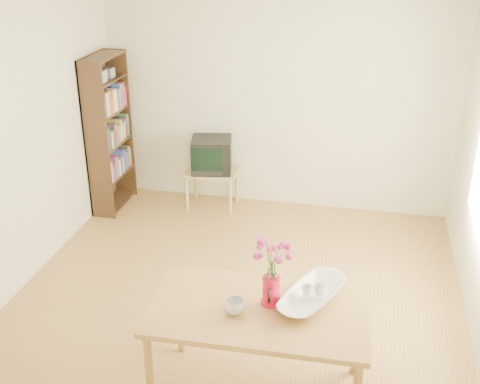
% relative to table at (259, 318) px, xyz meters
% --- Properties ---
extents(room, '(4.50, 4.50, 4.50)m').
position_rel_table_xyz_m(room, '(-0.38, 0.99, 0.63)').
color(room, olive).
rests_on(room, ground).
extents(table, '(1.50, 0.88, 0.75)m').
position_rel_table_xyz_m(table, '(0.00, 0.00, 0.00)').
color(table, olive).
rests_on(table, ground).
extents(tv_stand, '(0.60, 0.45, 0.46)m').
position_rel_table_xyz_m(tv_stand, '(-1.11, 2.95, -0.29)').
color(tv_stand, tan).
rests_on(tv_stand, ground).
extents(bookshelf, '(0.28, 0.70, 1.80)m').
position_rel_table_xyz_m(bookshelf, '(-2.26, 2.73, 0.17)').
color(bookshelf, black).
rests_on(bookshelf, ground).
extents(pitcher, '(0.14, 0.21, 0.21)m').
position_rel_table_xyz_m(pitcher, '(0.07, 0.08, 0.17)').
color(pitcher, red).
rests_on(pitcher, table).
extents(flowers, '(0.24, 0.24, 0.33)m').
position_rel_table_xyz_m(flowers, '(0.07, 0.08, 0.44)').
color(flowers, '#E8369D').
rests_on(flowers, pitcher).
extents(mug, '(0.18, 0.18, 0.10)m').
position_rel_table_xyz_m(mug, '(-0.15, -0.09, 0.13)').
color(mug, white).
rests_on(mug, table).
extents(bowl, '(0.57, 0.57, 0.41)m').
position_rel_table_xyz_m(bowl, '(0.34, 0.18, 0.28)').
color(bowl, white).
rests_on(bowl, table).
extents(teacup_a, '(0.08, 0.08, 0.06)m').
position_rel_table_xyz_m(teacup_a, '(0.30, 0.18, 0.24)').
color(teacup_a, white).
rests_on(teacup_a, bowl).
extents(teacup_b, '(0.07, 0.07, 0.06)m').
position_rel_table_xyz_m(teacup_b, '(0.38, 0.20, 0.24)').
color(teacup_b, white).
rests_on(teacup_b, bowl).
extents(television, '(0.52, 0.49, 0.39)m').
position_rel_table_xyz_m(television, '(-1.11, 2.97, -0.01)').
color(television, black).
rests_on(television, tv_stand).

